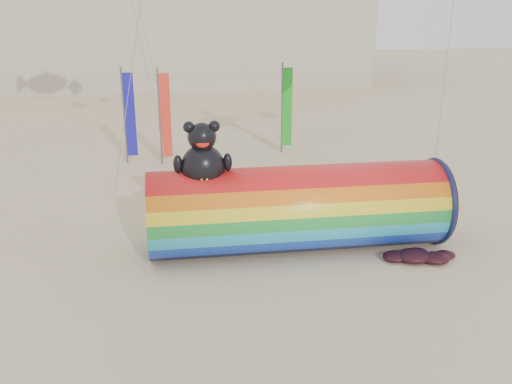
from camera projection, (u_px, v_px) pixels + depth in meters
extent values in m
plane|color=#CCB58C|center=(248.00, 277.00, 18.62)|extent=(160.00, 160.00, 0.00)
cylinder|color=red|center=(298.00, 208.00, 20.28)|extent=(10.53, 3.07, 3.07)
torus|color=#0F1438|center=(435.00, 201.00, 21.02)|extent=(0.21, 3.22, 3.22)
cylinder|color=black|center=(438.00, 201.00, 21.04)|extent=(0.05, 3.04, 3.04)
ellipsoid|color=black|center=(203.00, 167.00, 19.26)|extent=(1.50, 1.34, 1.58)
ellipsoid|color=#FFF31A|center=(204.00, 174.00, 18.84)|extent=(0.77, 0.34, 0.68)
sphere|color=black|center=(202.00, 137.00, 18.92)|extent=(0.97, 0.97, 0.97)
sphere|color=black|center=(189.00, 127.00, 18.75)|extent=(0.39, 0.39, 0.39)
sphere|color=black|center=(214.00, 126.00, 18.87)|extent=(0.39, 0.39, 0.39)
ellipsoid|color=red|center=(203.00, 144.00, 18.59)|extent=(0.42, 0.15, 0.27)
ellipsoid|color=black|center=(178.00, 164.00, 19.00)|extent=(0.32, 0.32, 0.63)
ellipsoid|color=black|center=(228.00, 162.00, 19.24)|extent=(0.32, 0.32, 0.63)
imported|color=slate|center=(370.00, 219.00, 21.26)|extent=(0.67, 0.54, 1.60)
ellipsoid|color=#350914|center=(414.00, 256.00, 19.64)|extent=(1.17, 0.99, 0.41)
ellipsoid|color=#350914|center=(436.00, 258.00, 19.56)|extent=(0.99, 0.84, 0.34)
ellipsoid|color=#350914|center=(396.00, 257.00, 19.71)|extent=(0.91, 0.77, 0.32)
ellipsoid|color=#350914|center=(417.00, 252.00, 20.08)|extent=(0.78, 0.66, 0.27)
ellipsoid|color=#350914|center=(445.00, 255.00, 19.93)|extent=(0.73, 0.62, 0.25)
cylinder|color=#59595E|center=(124.00, 116.00, 30.61)|extent=(0.10, 0.10, 5.20)
cube|color=#1815A3|center=(130.00, 115.00, 30.63)|extent=(0.56, 0.06, 4.50)
cylinder|color=#59595E|center=(160.00, 117.00, 30.38)|extent=(0.10, 0.10, 5.20)
cube|color=red|center=(166.00, 116.00, 30.41)|extent=(0.56, 0.06, 4.50)
cylinder|color=#59595E|center=(282.00, 108.00, 32.69)|extent=(0.10, 0.10, 5.20)
cube|color=#19A21B|center=(287.00, 107.00, 32.72)|extent=(0.56, 0.06, 4.50)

